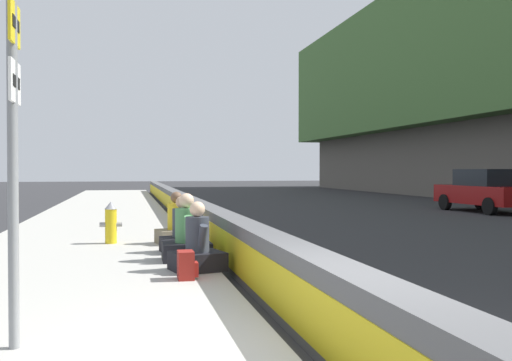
# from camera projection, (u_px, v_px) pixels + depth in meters

# --- Properties ---
(jersey_barrier) EXTENTS (76.00, 0.45, 0.85)m
(jersey_barrier) POSITION_uv_depth(u_px,v_px,m) (351.00, 320.00, 4.82)
(jersey_barrier) COLOR #545456
(jersey_barrier) RESTS_ON ground_plane
(route_sign_post) EXTENTS (0.44, 0.09, 3.60)m
(route_sign_post) POSITION_uv_depth(u_px,v_px,m) (13.00, 106.00, 4.93)
(route_sign_post) COLOR gray
(route_sign_post) RESTS_ON sidewalk_strip
(fire_hydrant) EXTENTS (0.26, 0.46, 0.88)m
(fire_hydrant) POSITION_uv_depth(u_px,v_px,m) (111.00, 222.00, 12.04)
(fire_hydrant) COLOR gold
(fire_hydrant) RESTS_ON sidewalk_strip
(seated_person_foreground) EXTENTS (0.81, 0.90, 1.06)m
(seated_person_foreground) POSITION_uv_depth(u_px,v_px,m) (197.00, 249.00, 8.81)
(seated_person_foreground) COLOR black
(seated_person_foreground) RESTS_ON sidewalk_strip
(seated_person_middle) EXTENTS (0.73, 0.83, 1.14)m
(seated_person_middle) POSITION_uv_depth(u_px,v_px,m) (187.00, 239.00, 9.79)
(seated_person_middle) COLOR black
(seated_person_middle) RESTS_ON sidewalk_strip
(seated_person_rear) EXTENTS (0.73, 0.83, 1.05)m
(seated_person_rear) POSITION_uv_depth(u_px,v_px,m) (182.00, 235.00, 10.77)
(seated_person_rear) COLOR black
(seated_person_rear) RESTS_ON sidewalk_strip
(seated_person_far) EXTENTS (0.81, 0.90, 1.09)m
(seated_person_far) POSITION_uv_depth(u_px,v_px,m) (176.00, 227.00, 12.04)
(seated_person_far) COLOR #706651
(seated_person_far) RESTS_ON sidewalk_strip
(backpack) EXTENTS (0.32, 0.28, 0.40)m
(backpack) POSITION_uv_depth(u_px,v_px,m) (187.00, 265.00, 8.10)
(backpack) COLOR maroon
(backpack) RESTS_ON sidewalk_strip
(parked_car_fourth) EXTENTS (4.56, 2.08, 1.71)m
(parked_car_fourth) POSITION_uv_depth(u_px,v_px,m) (486.00, 190.00, 22.82)
(parked_car_fourth) COLOR maroon
(parked_car_fourth) RESTS_ON ground_plane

